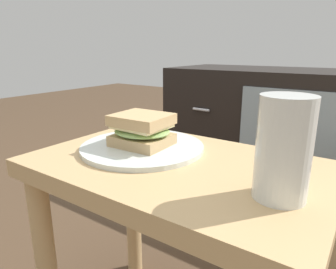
# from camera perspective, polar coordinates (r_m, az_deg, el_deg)

# --- Properties ---
(side_table) EXTENTS (0.56, 0.36, 0.46)m
(side_table) POSITION_cam_1_polar(r_m,az_deg,el_deg) (0.62, 1.54, -12.94)
(side_table) COLOR tan
(side_table) RESTS_ON ground
(tv_cabinet) EXTENTS (0.96, 0.46, 0.58)m
(tv_cabinet) POSITION_cam_1_polar(r_m,az_deg,el_deg) (1.50, 19.31, 0.38)
(tv_cabinet) COLOR black
(tv_cabinet) RESTS_ON ground
(plate) EXTENTS (0.26, 0.26, 0.01)m
(plate) POSITION_cam_1_polar(r_m,az_deg,el_deg) (0.65, -4.84, -2.35)
(plate) COLOR silver
(plate) RESTS_ON side_table
(sandwich_front) EXTENTS (0.13, 0.11, 0.07)m
(sandwich_front) POSITION_cam_1_polar(r_m,az_deg,el_deg) (0.64, -4.92, 0.87)
(sandwich_front) COLOR tan
(sandwich_front) RESTS_ON plate
(beer_glass) EXTENTS (0.08, 0.08, 0.15)m
(beer_glass) POSITION_cam_1_polar(r_m,az_deg,el_deg) (0.45, 20.91, -2.97)
(beer_glass) COLOR silver
(beer_glass) RESTS_ON side_table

